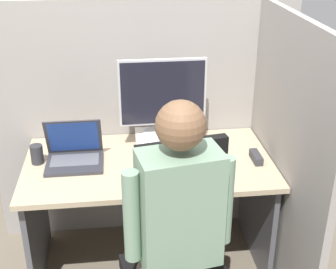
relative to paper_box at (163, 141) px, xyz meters
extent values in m
cube|color=gray|center=(-0.10, 0.23, 0.02)|extent=(1.89, 0.04, 1.55)
cube|color=#F4EA66|center=(0.23, 0.20, 0.18)|extent=(0.09, 0.01, 0.09)
cube|color=#EA9EC6|center=(0.14, 0.20, 0.40)|extent=(0.06, 0.01, 0.06)
cube|color=gray|center=(0.62, -0.25, 0.02)|extent=(0.04, 1.40, 1.55)
cube|color=tan|center=(-0.10, -0.17, -0.05)|extent=(1.39, 0.75, 0.03)
cube|color=#4C4C51|center=(-0.76, -0.17, -0.41)|extent=(0.03, 0.63, 0.68)
cube|color=#4C4C51|center=(0.56, -0.17, -0.41)|extent=(0.03, 0.63, 0.68)
cube|color=white|center=(0.00, 0.00, 0.00)|extent=(0.32, 0.26, 0.08)
cylinder|color=#B2B2B7|center=(0.00, 0.00, 0.04)|extent=(0.24, 0.24, 0.01)
cylinder|color=#B2B2B7|center=(0.00, 0.00, 0.09)|extent=(0.04, 0.04, 0.07)
cube|color=#B2B2B7|center=(0.00, 0.00, 0.31)|extent=(0.50, 0.02, 0.39)
cube|color=black|center=(0.00, -0.01, 0.31)|extent=(0.48, 0.00, 0.37)
cube|color=#2D2D33|center=(-0.51, -0.17, -0.03)|extent=(0.31, 0.25, 0.02)
cube|color=#5B5B60|center=(-0.51, -0.15, -0.02)|extent=(0.26, 0.14, 0.00)
cube|color=#2D2D33|center=(-0.51, -0.09, 0.10)|extent=(0.31, 0.10, 0.24)
cube|color=#1E3D93|center=(-0.51, -0.09, 0.10)|extent=(0.27, 0.09, 0.21)
ellipsoid|color=black|center=(-0.22, -0.34, -0.02)|extent=(0.06, 0.05, 0.04)
cube|color=#2D2D33|center=(0.50, -0.24, -0.02)|extent=(0.04, 0.14, 0.04)
cone|color=orange|center=(-0.02, -0.35, -0.02)|extent=(0.04, 0.09, 0.04)
cylinder|color=green|center=(-0.02, -0.29, -0.02)|extent=(0.02, 0.02, 0.02)
cube|color=black|center=(0.02, -0.62, 0.02)|extent=(0.44, 0.13, 0.56)
cube|color=gray|center=(-0.02, -0.88, 0.11)|extent=(0.37, 0.26, 0.52)
sphere|color=brown|center=(-0.02, -0.88, 0.49)|extent=(0.20, 0.20, 0.20)
cylinder|color=gray|center=(-0.23, -0.91, 0.11)|extent=(0.07, 0.07, 0.42)
cylinder|color=gray|center=(0.18, -0.84, 0.11)|extent=(0.07, 0.07, 0.42)
cylinder|color=#28282D|center=(-0.72, -0.12, 0.02)|extent=(0.07, 0.07, 0.11)
camera|label=1|loc=(-0.26, -2.49, 1.23)|focal=50.00mm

